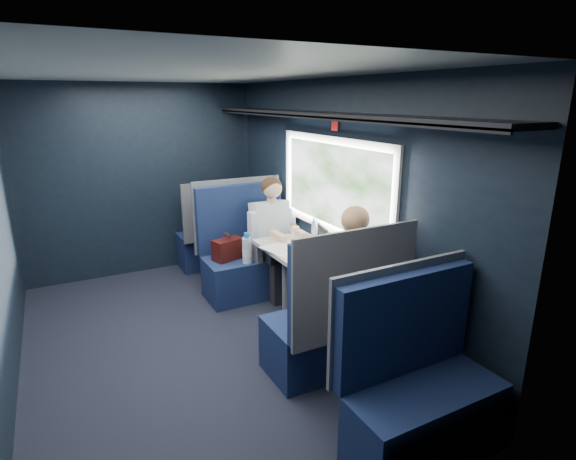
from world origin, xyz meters
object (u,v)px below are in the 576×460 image
seat_bay_near (247,257)px  seat_row_front (220,236)px  woman (350,274)px  cup (296,231)px  laptop (319,242)px  seat_row_back (418,389)px  table (300,257)px  bottle_small (314,229)px  seat_bay_far (334,324)px  man (274,232)px

seat_bay_near → seat_row_front: bearing=89.4°
woman → cup: 1.13m
seat_bay_near → laptop: 1.05m
seat_row_back → seat_bay_near: bearing=90.2°
table → bottle_small: size_ratio=4.67×
seat_bay_far → man: 1.62m
seat_bay_far → seat_row_front: seat_bay_far is taller
cup → seat_row_back: bearing=-99.2°
seat_bay_far → woman: woman is taller
seat_bay_near → seat_row_front: seat_bay_near is taller
seat_row_front → seat_row_back: same height
table → woman: 0.71m
cup → table: bearing=-112.9°
seat_row_front → woman: bearing=-84.3°
bottle_small → cup: size_ratio=2.23×
cup → seat_bay_near: bearing=128.9°
seat_row_front → cup: size_ratio=12.06×
table → woman: size_ratio=0.76×
seat_row_back → seat_bay_far: bearing=90.0°
laptop → cup: laptop is taller
seat_bay_near → cup: 0.69m
man → woman: bearing=-90.0°
seat_bay_near → laptop: bearing=-67.4°
table → laptop: laptop is taller
seat_bay_near → seat_bay_far: bearing=-89.7°
woman → seat_row_front: bearing=95.7°
cup → laptop: bearing=-88.7°
table → cup: bearing=67.1°
seat_row_front → laptop: size_ratio=3.57×
table → woman: bearing=-84.5°
woman → bottle_small: size_ratio=6.17×
woman → seat_bay_far: bearing=-146.2°
seat_row_front → seat_row_back: 3.59m
seat_row_back → man: bearing=84.3°
bottle_small → woman: bearing=-103.7°
seat_bay_far → seat_row_back: (0.00, -0.92, -0.00)m
table → seat_row_back: seat_row_back is taller
seat_row_front → laptop: bearing=-78.6°
man → table: bearing=-95.5°
seat_bay_far → bottle_small: (0.48, 1.11, 0.42)m
seat_bay_near → seat_row_front: 0.93m
table → seat_bay_near: seat_bay_near is taller
cup → seat_bay_far: bearing=-105.5°
seat_row_back → woman: bearing=77.1°
seat_bay_near → bottle_small: size_ratio=5.88×
woman → bottle_small: (0.23, 0.94, 0.11)m
table → seat_row_front: seat_row_front is taller
seat_row_front → cup: seat_row_front is taller
laptop → table: bearing=169.4°
seat_bay_far → man: bearing=81.0°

